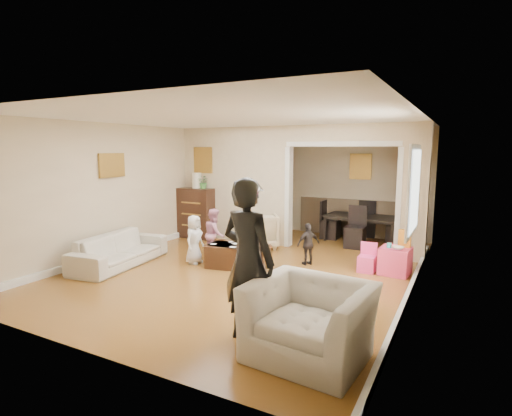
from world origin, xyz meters
The scene contains 27 objects.
floor centered at (0.00, 0.00, 0.00)m, with size 7.00×7.00×0.00m, color #A86C2B.
partition_left centered at (-1.38, 1.80, 1.30)m, with size 2.75×0.18×2.60m, color beige.
partition_right centered at (2.48, 1.80, 1.30)m, with size 0.55×0.18×2.60m, color beige.
partition_header centered at (1.10, 1.80, 2.42)m, with size 2.22×0.18×0.35m, color beige.
window_pane centered at (2.73, -0.40, 1.55)m, with size 0.03×0.95×1.10m, color white.
framed_art_partition centered at (-2.20, 1.70, 1.85)m, with size 0.45×0.03×0.55m, color brown.
framed_art_sofa_wall centered at (-2.71, -0.60, 1.80)m, with size 0.03×0.55×0.40m, color brown.
framed_art_alcove centered at (1.10, 3.44, 1.70)m, with size 0.45×0.03×0.55m, color brown.
sofa centered at (-2.18, -1.00, 0.28)m, with size 1.95×0.76×0.57m, color beige.
armchair_back centered at (-0.58, 1.40, 0.37)m, with size 0.79×0.82×0.74m, color #C5AD89.
armchair_front centered at (2.03, -2.49, 0.38)m, with size 1.17×1.03×0.76m, color beige.
dresser centered at (-2.31, 1.58, 0.60)m, with size 0.87×0.49×1.19m, color black.
table_lamp centered at (-2.31, 1.58, 1.37)m, with size 0.22×0.22×0.36m, color #FEF2CF.
potted_plant centered at (-2.11, 1.58, 1.34)m, with size 0.27×0.24×0.30m, color #397132.
coffee_table centered at (-0.19, -0.13, 0.20)m, with size 1.09×0.54×0.41m, color #391F12.
coffee_cup centered at (-0.09, -0.18, 0.45)m, with size 0.10×0.10×0.09m, color silver.
play_table centered at (2.36, 0.78, 0.23)m, with size 0.48×0.48×0.46m, color #E83D6C.
cereal_box centered at (2.48, 0.88, 0.61)m, with size 0.20×0.07×0.30m, color yellow.
cyan_cup centered at (2.26, 0.73, 0.50)m, with size 0.08×0.08×0.08m, color #26C1C0.
toy_block centered at (2.24, 0.90, 0.48)m, with size 0.08×0.06×0.05m, color red.
play_bowl centered at (2.41, 0.66, 0.48)m, with size 0.20×0.20×0.05m, color beige.
dining_table centered at (1.30, 2.95, 0.30)m, with size 1.69×0.94×0.59m, color black.
adult_person centered at (1.30, -2.47, 0.91)m, with size 0.66×0.43×1.81m, color black.
child_kneel_a centered at (-1.04, -0.28, 0.45)m, with size 0.44×0.29×0.91m, color silver.
child_kneel_b centered at (-0.89, 0.17, 0.49)m, with size 0.48×0.37×0.98m, color #C87D96.
child_toddler centered at (0.86, 0.62, 0.39)m, with size 0.45×0.19×0.77m, color black.
craft_papers centered at (-0.16, -0.13, 0.41)m, with size 0.93×0.43×0.00m.
Camera 1 is at (3.34, -6.16, 2.10)m, focal length 28.14 mm.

